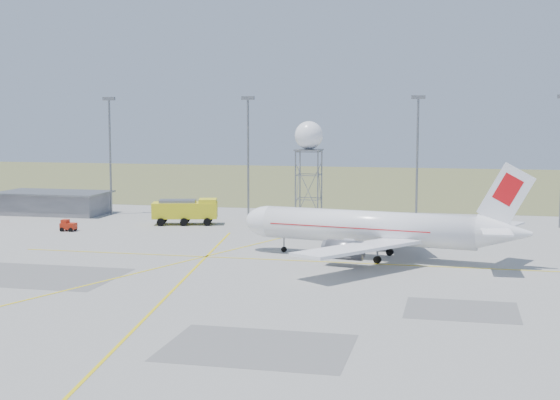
% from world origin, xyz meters
% --- Properties ---
extents(ground, '(400.00, 400.00, 0.00)m').
position_xyz_m(ground, '(0.00, 0.00, 0.00)').
color(ground, '#A0A09B').
rests_on(ground, ground).
extents(grass_strip, '(400.00, 120.00, 0.03)m').
position_xyz_m(grass_strip, '(0.00, 140.00, 0.01)').
color(grass_strip, brown).
rests_on(grass_strip, ground).
extents(building_grey, '(19.00, 10.00, 3.90)m').
position_xyz_m(building_grey, '(-45.00, 64.00, 1.97)').
color(building_grey, gray).
rests_on(building_grey, ground).
extents(mast_a, '(2.20, 0.50, 20.50)m').
position_xyz_m(mast_a, '(-35.00, 66.00, 12.07)').
color(mast_a, slate).
rests_on(mast_a, ground).
extents(mast_b, '(2.20, 0.50, 20.50)m').
position_xyz_m(mast_b, '(-10.00, 66.00, 12.07)').
color(mast_b, slate).
rests_on(mast_b, ground).
extents(mast_c, '(2.20, 0.50, 20.50)m').
position_xyz_m(mast_c, '(18.00, 66.00, 12.07)').
color(mast_c, slate).
rests_on(mast_c, ground).
extents(airliner_main, '(35.56, 34.15, 12.13)m').
position_xyz_m(airliner_main, '(14.50, 33.39, 3.72)').
color(airliner_main, white).
rests_on(airliner_main, ground).
extents(radar_tower, '(4.54, 4.54, 16.42)m').
position_xyz_m(radar_tower, '(0.91, 63.10, 9.21)').
color(radar_tower, slate).
rests_on(radar_tower, ground).
extents(fire_truck, '(10.79, 6.11, 4.10)m').
position_xyz_m(fire_truck, '(-17.62, 56.60, 1.97)').
color(fire_truck, yellow).
rests_on(fire_truck, ground).
extents(baggage_tug, '(2.29, 1.85, 1.74)m').
position_xyz_m(baggage_tug, '(-32.64, 45.86, 0.66)').
color(baggage_tug, '#B4210C').
rests_on(baggage_tug, ground).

